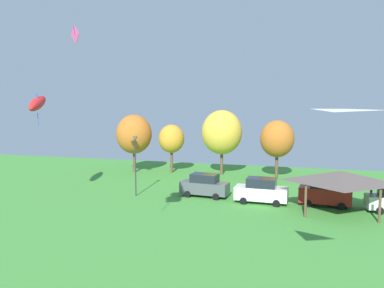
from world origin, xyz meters
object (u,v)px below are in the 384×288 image
Objects in this scene: parked_car_leftmost at (205,185)px; parked_car_second_from_left at (261,191)px; kite_flying_4 at (333,133)px; light_post_0 at (135,162)px; treeline_tree_2 at (222,132)px; treeline_tree_0 at (134,134)px; parked_car_third_from_left at (325,192)px; treeline_tree_1 at (171,139)px; kite_flying_3 at (37,103)px; park_pavilion at (341,177)px; treeline_tree_3 at (277,139)px; kite_flying_2 at (75,34)px.

parked_car_leftmost is 5.71m from parked_car_second_from_left.
kite_flying_4 reaches higher than light_post_0.
kite_flying_4 is 27.16m from light_post_0.
light_post_0 is at bearing -113.87° from treeline_tree_2.
treeline_tree_2 reaches higher than treeline_tree_0.
parked_car_third_from_left is at bearing 87.60° from kite_flying_4.
treeline_tree_1 reaches higher than parked_car_third_from_left.
kite_flying_3 is 0.68× the size of park_pavilion.
treeline_tree_0 is 4.92m from treeline_tree_1.
parked_car_leftmost is 0.69× the size of treeline_tree_3.
parked_car_leftmost is 1.00× the size of parked_car_second_from_left.
parked_car_leftmost is 12.71m from park_pavilion.
kite_flying_4 is 0.35× the size of treeline_tree_0.
kite_flying_2 is at bearing -159.28° from parked_car_second_from_left.
light_post_0 is at bearing -172.27° from parked_car_third_from_left.
treeline_tree_3 is (6.89, -0.92, -0.54)m from treeline_tree_2.
treeline_tree_2 is at bearing 62.79° from kite_flying_2.
treeline_tree_3 is at bearing 38.20° from kite_flying_3.
parked_car_third_from_left is at bearing 3.08° from parked_car_leftmost.
kite_flying_3 reaches higher than parked_car_third_from_left.
parked_car_leftmost is at bearing -86.58° from treeline_tree_2.
kite_flying_2 reaches higher than park_pavilion.
treeline_tree_3 reaches higher than parked_car_second_from_left.
parked_car_leftmost is at bearing 172.29° from parked_car_second_from_left.
parked_car_third_from_left is at bearing 7.01° from parked_car_second_from_left.
kite_flying_4 is at bearing -95.75° from park_pavilion.
treeline_tree_2 is (6.55, 0.36, 0.97)m from treeline_tree_1.
light_post_0 is 13.25m from treeline_tree_0.
kite_flying_3 reaches higher than parked_car_leftmost.
kite_flying_2 is 0.27× the size of light_post_0.
treeline_tree_1 is at bearing 138.02° from parked_car_second_from_left.
park_pavilion is (1.99, 19.80, -5.30)m from kite_flying_4.
parked_car_third_from_left is (5.63, 0.48, 0.12)m from parked_car_second_from_left.
light_post_0 reaches higher than park_pavilion.
kite_flying_4 reaches higher than treeline_tree_3.
treeline_tree_3 reaches higher than park_pavilion.
kite_flying_3 is 27.55m from parked_car_third_from_left.
light_post_0 is at bearing -175.32° from parked_car_second_from_left.
treeline_tree_2 is (-0.71, 11.88, 4.23)m from parked_car_leftmost.
kite_flying_4 is at bearing -37.93° from kite_flying_2.
treeline_tree_0 reaches higher than light_post_0.
kite_flying_2 is 26.69m from kite_flying_4.
kite_flying_2 reaches higher than kite_flying_3.
kite_flying_4 is 0.36× the size of park_pavilion.
treeline_tree_1 is 0.89× the size of treeline_tree_3.
parked_car_third_from_left is at bearing 120.81° from park_pavilion.
kite_flying_4 is 39.68m from treeline_tree_0.
parked_car_third_from_left is at bearing -66.12° from treeline_tree_3.
parked_car_leftmost is at bearing -57.77° from treeline_tree_1.
parked_car_third_from_left is (11.25, -0.49, 0.15)m from parked_car_leftmost.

